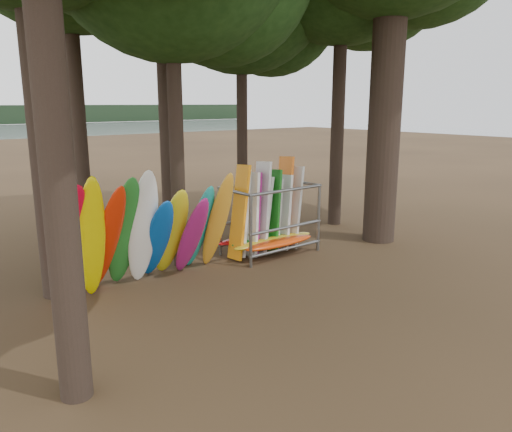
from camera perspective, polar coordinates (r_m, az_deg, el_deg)
ground at (r=13.42m, az=4.24°, el=-6.92°), size 120.00×120.00×0.00m
kayak_row at (r=12.69m, az=-12.41°, el=-2.01°), size 4.72×2.00×3.15m
storage_rack at (r=15.21m, az=1.53°, el=-0.56°), size 3.11×1.55×2.90m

